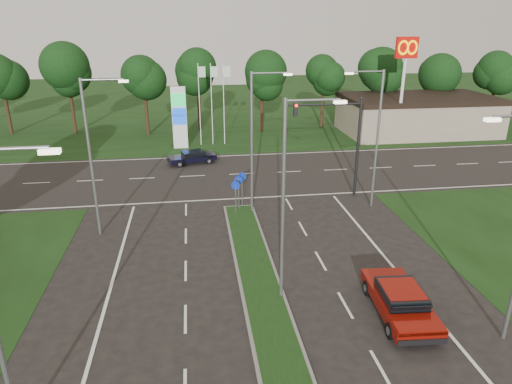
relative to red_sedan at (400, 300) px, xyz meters
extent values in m
cube|color=black|center=(-5.54, 50.94, -0.71)|extent=(160.00, 50.00, 0.02)
cube|color=black|center=(-5.54, 19.94, -0.71)|extent=(160.00, 12.00, 0.02)
cube|color=slate|center=(-5.54, -0.06, -0.65)|extent=(2.00, 26.00, 0.12)
cube|color=gray|center=(16.46, 31.94, 1.29)|extent=(16.00, 9.00, 4.00)
cylinder|color=gray|center=(-4.74, 1.94, 3.79)|extent=(0.16, 0.16, 9.00)
cylinder|color=gray|center=(-3.64, 1.94, 8.19)|extent=(2.20, 0.10, 0.10)
cube|color=#FFF2CC|center=(-2.54, 1.94, 8.09)|extent=(0.50, 0.22, 0.12)
cylinder|color=gray|center=(-4.74, 11.94, 3.79)|extent=(0.16, 0.16, 9.00)
cylinder|color=gray|center=(-3.64, 11.94, 8.19)|extent=(2.20, 0.10, 0.10)
cube|color=#FFF2CC|center=(-2.54, 11.94, 8.09)|extent=(0.50, 0.22, 0.12)
cylinder|color=gray|center=(-12.94, -4.06, 8.19)|extent=(2.20, 0.10, 0.10)
cube|color=#FFF2CC|center=(-11.84, -4.06, 8.09)|extent=(0.50, 0.22, 0.12)
cylinder|color=gray|center=(-14.04, 9.94, 3.79)|extent=(0.16, 0.16, 9.00)
cylinder|color=gray|center=(-12.94, 9.94, 8.19)|extent=(2.20, 0.10, 0.10)
cube|color=#FFF2CC|center=(-11.84, 9.94, 8.09)|extent=(0.50, 0.22, 0.12)
cylinder|color=gray|center=(3.46, 11.94, 3.79)|extent=(0.16, 0.16, 9.00)
cylinder|color=gray|center=(2.36, 11.94, 8.19)|extent=(2.20, 0.10, 0.10)
cube|color=#FFF2CC|center=(1.26, 11.94, 8.09)|extent=(0.50, 0.22, 0.12)
cube|color=#FFF2CC|center=(1.26, -2.06, 8.09)|extent=(0.50, 0.22, 0.12)
cylinder|color=black|center=(2.96, 13.94, 2.79)|extent=(0.20, 0.20, 7.00)
cylinder|color=black|center=(0.46, 13.94, 5.89)|extent=(5.00, 0.14, 0.14)
cube|color=black|center=(-1.54, 13.94, 5.59)|extent=(0.28, 0.28, 0.90)
sphere|color=#FF190C|center=(-1.54, 13.76, 5.89)|extent=(0.20, 0.20, 0.20)
cylinder|color=gray|center=(-5.84, 11.44, 0.39)|extent=(0.06, 0.06, 2.20)
cylinder|color=#0C26A5|center=(-5.84, 11.44, 1.39)|extent=(0.56, 0.04, 0.56)
cylinder|color=gray|center=(-5.54, 12.44, 0.39)|extent=(0.06, 0.06, 2.20)
cylinder|color=#0C26A5|center=(-5.54, 12.44, 1.39)|extent=(0.56, 0.04, 0.56)
cylinder|color=gray|center=(-5.24, 13.14, 0.39)|extent=(0.06, 0.06, 2.20)
cylinder|color=#0C26A5|center=(-5.24, 13.14, 1.39)|extent=(0.56, 0.04, 0.56)
cube|color=silver|center=(-9.54, 28.94, 2.29)|extent=(1.40, 0.30, 6.00)
cube|color=#0CA53F|center=(-9.54, 28.76, 4.09)|extent=(1.30, 0.08, 1.20)
cube|color=#0C3FBF|center=(-9.54, 28.76, 2.49)|extent=(1.30, 0.08, 1.60)
cylinder|color=silver|center=(-7.54, 29.94, 3.29)|extent=(0.08, 0.08, 8.00)
cube|color=#B2D8B2|center=(-7.19, 29.94, 6.49)|extent=(0.70, 0.02, 1.00)
cylinder|color=silver|center=(-6.34, 29.94, 3.29)|extent=(0.08, 0.08, 8.00)
cube|color=#B2D8B2|center=(-5.99, 29.94, 6.49)|extent=(0.70, 0.02, 1.00)
cylinder|color=silver|center=(-5.14, 29.94, 3.29)|extent=(0.08, 0.08, 8.00)
cube|color=#B2D8B2|center=(-4.79, 29.94, 6.49)|extent=(0.70, 0.02, 1.00)
cylinder|color=silver|center=(12.46, 27.94, 4.29)|extent=(0.30, 0.30, 10.00)
cube|color=#BF0C07|center=(12.46, 27.94, 8.69)|extent=(2.20, 0.35, 2.00)
torus|color=#FFC600|center=(12.01, 27.72, 8.69)|extent=(1.06, 0.16, 1.06)
torus|color=#FFC600|center=(12.91, 27.72, 8.69)|extent=(1.06, 0.16, 1.06)
cylinder|color=black|center=(-5.54, 35.94, 1.49)|extent=(0.36, 0.36, 4.40)
sphere|color=black|center=(-5.54, 35.94, 5.79)|extent=(6.00, 6.00, 6.00)
sphere|color=black|center=(-5.24, 35.74, 6.79)|extent=(4.80, 4.80, 4.80)
cube|color=maroon|center=(0.00, 0.02, -0.11)|extent=(2.31, 4.94, 0.49)
cube|color=black|center=(-0.01, -0.07, 0.36)|extent=(1.82, 2.23, 0.46)
cube|color=maroon|center=(-0.01, -0.07, 0.59)|extent=(1.69, 1.84, 0.04)
cylinder|color=black|center=(-0.79, 1.63, -0.37)|extent=(0.27, 0.69, 0.68)
cylinder|color=black|center=(1.01, 1.50, -0.37)|extent=(0.27, 0.69, 0.68)
cylinder|color=black|center=(-1.01, -1.45, -0.37)|extent=(0.27, 0.69, 0.68)
cylinder|color=black|center=(0.79, -1.58, -0.37)|extent=(0.27, 0.69, 0.68)
cube|color=black|center=(-8.51, 23.52, -0.20)|extent=(4.36, 2.61, 0.42)
cube|color=black|center=(-8.43, 23.54, 0.20)|extent=(2.08, 1.81, 0.39)
cube|color=black|center=(-8.43, 23.54, 0.39)|extent=(1.75, 1.65, 0.04)
cylinder|color=black|center=(-9.59, 22.47, -0.42)|extent=(0.60, 0.32, 0.57)
cylinder|color=black|center=(-9.96, 23.93, -0.42)|extent=(0.60, 0.32, 0.57)
cylinder|color=black|center=(-7.06, 23.10, -0.42)|extent=(0.60, 0.32, 0.57)
cylinder|color=black|center=(-7.43, 24.56, -0.42)|extent=(0.60, 0.32, 0.57)
camera|label=1|loc=(-8.36, -15.44, 11.07)|focal=32.00mm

